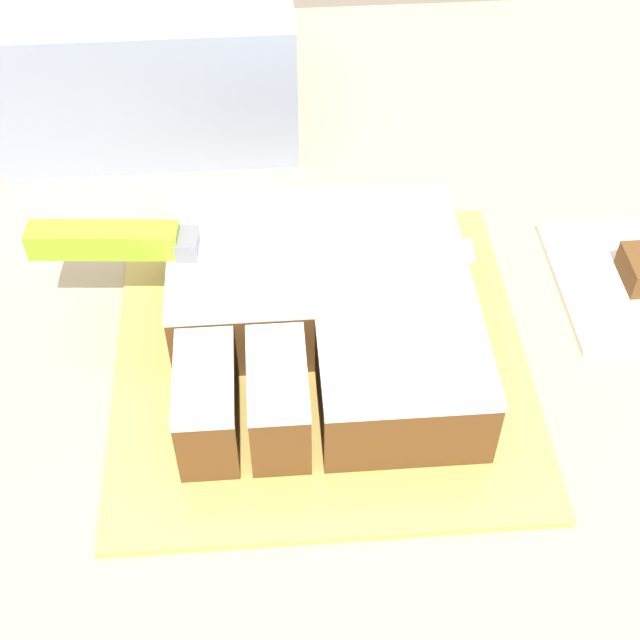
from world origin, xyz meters
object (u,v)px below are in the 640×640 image
object	(u,v)px
cake_board	(320,351)
storage_box	(149,52)
cake	(324,316)
knife	(157,243)

from	to	relation	value
cake_board	storage_box	bearing A→B (deg)	112.68
cake_board	cake	bearing A→B (deg)	45.18
knife	storage_box	bearing A→B (deg)	99.21
cake	cake_board	bearing A→B (deg)	-134.82
cake	storage_box	distance (m)	0.37
cake	storage_box	bearing A→B (deg)	113.42
cake_board	storage_box	world-z (taller)	storage_box
cake_board	knife	bearing A→B (deg)	157.42
knife	storage_box	world-z (taller)	storage_box
cake_board	knife	world-z (taller)	knife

